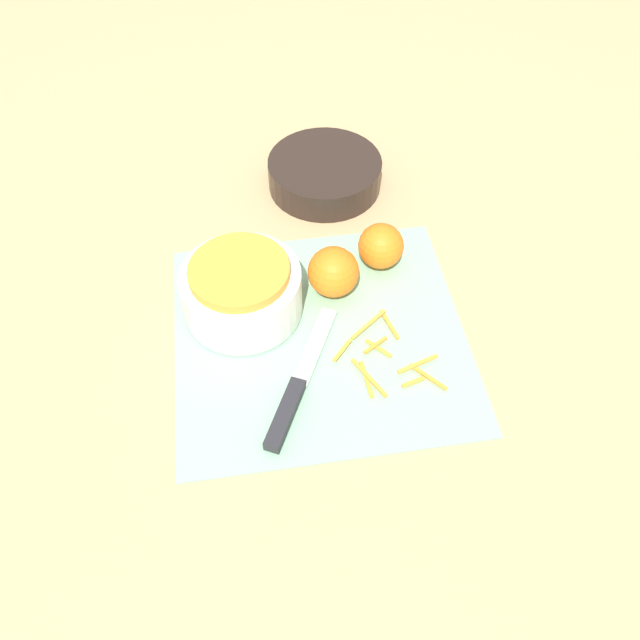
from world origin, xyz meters
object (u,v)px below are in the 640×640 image
(knife, at_px, (292,399))
(orange_right, at_px, (333,272))
(bowl_speckled, at_px, (242,289))
(bowl_dark, at_px, (325,174))
(orange_left, at_px, (381,246))

(knife, distance_m, orange_right, 0.20)
(bowl_speckled, height_order, bowl_dark, bowl_speckled)
(knife, bearing_deg, orange_left, -8.88)
(knife, distance_m, orange_left, 0.27)
(bowl_speckled, distance_m, orange_left, 0.22)
(orange_left, relative_size, orange_right, 0.92)
(bowl_speckled, distance_m, orange_right, 0.13)
(bowl_speckled, bearing_deg, knife, -73.37)
(knife, relative_size, orange_left, 3.18)
(orange_left, bearing_deg, knife, -125.79)
(bowl_speckled, bearing_deg, orange_left, 16.08)
(bowl_speckled, relative_size, orange_right, 2.26)
(bowl_dark, height_order, orange_left, orange_left)
(bowl_speckled, height_order, knife, bowl_speckled)
(orange_right, bearing_deg, bowl_dark, 83.98)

